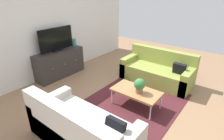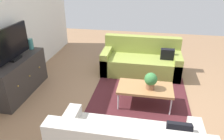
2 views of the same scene
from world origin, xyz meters
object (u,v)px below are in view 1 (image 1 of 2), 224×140
at_px(potted_plant, 139,85).
at_px(tv_console, 60,64).
at_px(coffee_table, 136,92).
at_px(glass_vase, 74,42).
at_px(couch_right_side, 158,71).
at_px(couch_left_side, 80,131).
at_px(flat_screen_tv, 56,40).

distance_m(potted_plant, tv_console, 2.62).
bearing_deg(potted_plant, coffee_table, 66.82).
bearing_deg(glass_vase, potted_plant, -103.35).
bearing_deg(couch_right_side, couch_left_side, 180.00).
height_order(couch_right_side, coffee_table, couch_right_side).
distance_m(couch_left_side, couch_right_side, 2.87).
xyz_separation_m(coffee_table, glass_vase, (0.58, 2.52, 0.51)).
relative_size(couch_left_side, coffee_table, 1.83).
distance_m(couch_right_side, coffee_table, 1.41).
height_order(couch_right_side, tv_console, couch_right_side).
relative_size(couch_right_side, tv_console, 1.28).
bearing_deg(coffee_table, couch_right_side, 6.03).
distance_m(coffee_table, flat_screen_tv, 2.64).
height_order(couch_right_side, potted_plant, couch_right_side).
bearing_deg(couch_left_side, tv_console, 58.52).
height_order(couch_left_side, flat_screen_tv, flat_screen_tv).
distance_m(couch_left_side, glass_vase, 3.19).
distance_m(coffee_table, glass_vase, 2.64).
distance_m(couch_left_side, coffee_table, 1.48).
xyz_separation_m(potted_plant, tv_console, (0.02, 2.61, -0.19)).
relative_size(coffee_table, glass_vase, 4.41).
height_order(couch_left_side, potted_plant, couch_left_side).
bearing_deg(tv_console, couch_right_side, -59.16).
relative_size(potted_plant, tv_console, 0.22).
relative_size(coffee_table, potted_plant, 3.24).
relative_size(potted_plant, flat_screen_tv, 0.30).
xyz_separation_m(couch_right_side, flat_screen_tv, (-1.42, 2.39, 0.79)).
distance_m(coffee_table, potted_plant, 0.22).
height_order(coffee_table, potted_plant, potted_plant).
relative_size(couch_left_side, couch_right_side, 1.00).
height_order(couch_right_side, flat_screen_tv, flat_screen_tv).
bearing_deg(flat_screen_tv, couch_right_side, -59.38).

